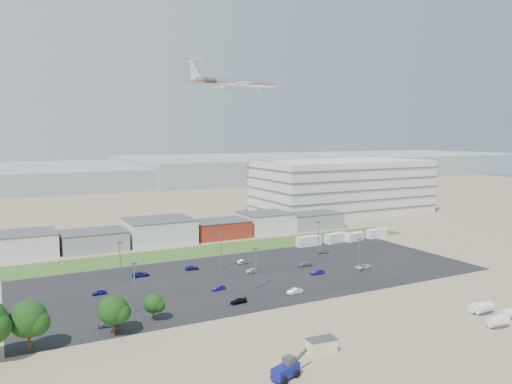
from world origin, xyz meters
TOP-DOWN VIEW (x-y plane):
  - ground at (0.00, 0.00)m, footprint 700.00×700.00m
  - parking_lot at (5.00, 20.00)m, footprint 120.00×50.00m
  - grass_strip at (0.00, 52.00)m, footprint 160.00×16.00m
  - hills_backdrop at (40.00, 315.00)m, footprint 700.00×200.00m
  - building_row at (-17.00, 71.00)m, footprint 170.00×20.00m
  - parking_garage at (90.00, 95.00)m, footprint 80.00×40.00m
  - portable_shed at (-7.25, -27.38)m, footprint 5.20×2.95m
  - telehandler at (-17.39, -32.43)m, footprint 8.15×5.09m
  - storage_tank_nw at (32.66, -26.54)m, footprint 4.12×2.24m
  - storage_tank_ne at (33.32, -27.40)m, footprint 4.25×2.13m
  - storage_tank_sw at (29.30, -33.73)m, footprint 4.39×2.60m
  - storage_tank_se at (35.31, -31.77)m, footprint 3.93×2.25m
  - box_trailer_a at (36.70, 42.80)m, footprint 8.77×2.96m
  - box_trailer_b at (47.89, 43.00)m, footprint 8.92×4.27m
  - box_trailer_c at (55.32, 42.08)m, footprint 7.97×3.96m
  - box_trailer_d at (66.11, 42.99)m, footprint 8.59×3.56m
  - tree_left at (-51.12, -3.94)m, footprint 6.74×6.74m
  - tree_mid at (-36.03, -2.11)m, footprint 4.95×4.95m
  - tree_right at (-37.04, -3.73)m, footprint 5.74×5.74m
  - tree_near at (-28.36, 0.22)m, footprint 4.18×4.18m
  - lightpole_front_l at (-30.35, 7.11)m, footprint 1.23×0.51m
  - lightpole_front_m at (-0.74, 9.14)m, footprint 1.18×0.49m
  - lightpole_front_r at (29.82, 8.45)m, footprint 1.11×0.46m
  - lightpole_back_l at (-28.33, 29.85)m, footprint 1.20×0.50m
  - lightpole_back_m at (-1.36, 28.91)m, footprint 1.22×0.51m
  - lightpole_back_r at (31.73, 30.06)m, footprint 1.23×0.51m
  - airliner at (36.60, 100.78)m, footprint 43.68×29.85m
  - parked_car_0 at (33.75, 11.58)m, footprint 4.61×2.34m
  - parked_car_1 at (19.48, 12.91)m, footprint 3.94×1.38m
  - parked_car_3 at (-9.00, 1.71)m, footprint 3.93×1.84m
  - parked_car_4 at (-9.17, 12.38)m, footprint 3.57×1.65m
  - parked_car_5 at (-34.99, 22.04)m, footprint 3.31×1.50m
  - parked_car_6 at (-8.44, 32.44)m, footprint 3.92×1.90m
  - parked_car_7 at (4.82, 22.02)m, footprint 3.84×1.75m
  - parked_car_8 at (34.44, 31.61)m, footprint 3.75×1.83m
  - parked_car_9 at (-22.59, 32.46)m, footprint 4.43×2.11m
  - parked_car_10 at (-36.96, 1.23)m, footprint 4.17×1.99m
  - parked_car_11 at (7.06, 31.73)m, footprint 3.90×1.77m
  - parked_car_12 at (21.02, 21.43)m, footprint 4.30×1.77m
  - parked_car_13 at (5.54, 1.65)m, footprint 4.10×1.72m

SIDE VIEW (x-z plane):
  - ground at x=0.00m, z-range 0.00..0.00m
  - parking_lot at x=5.00m, z-range 0.00..0.01m
  - grass_strip at x=0.00m, z-range 0.00..0.02m
  - parked_car_6 at x=-8.44m, z-range 0.00..1.10m
  - parked_car_5 at x=-34.99m, z-range 0.00..1.10m
  - parked_car_3 at x=-9.00m, z-range 0.00..1.11m
  - parked_car_4 at x=-9.17m, z-range 0.00..1.13m
  - parked_car_10 at x=-36.96m, z-range 0.00..1.17m
  - parked_car_7 at x=4.82m, z-range 0.00..1.22m
  - parked_car_9 at x=-22.59m, z-range 0.00..1.22m
  - parked_car_8 at x=34.44m, z-range 0.00..1.23m
  - parked_car_11 at x=7.06m, z-range 0.00..1.24m
  - parked_car_12 at x=21.02m, z-range 0.00..1.24m
  - parked_car_0 at x=33.75m, z-range 0.00..1.25m
  - parked_car_1 at x=19.48m, z-range 0.00..1.30m
  - parked_car_13 at x=5.54m, z-range 0.00..1.32m
  - storage_tank_se at x=35.31m, z-range 0.00..2.25m
  - storage_tank_nw at x=32.66m, z-range 0.00..2.40m
  - storage_tank_sw at x=29.30m, z-range 0.00..2.49m
  - portable_shed at x=-7.25m, z-range 0.00..2.54m
  - storage_tank_ne at x=33.32m, z-range 0.00..2.55m
  - box_trailer_c at x=55.32m, z-range 0.00..2.86m
  - box_trailer_d at x=66.11m, z-range 0.00..3.13m
  - box_trailer_b at x=47.89m, z-range 0.00..3.21m
  - telehandler at x=-17.39m, z-range 0.00..3.22m
  - box_trailer_a at x=36.70m, z-range 0.00..3.26m
  - tree_near at x=-28.36m, z-range 0.00..6.27m
  - tree_mid at x=-36.03m, z-range 0.00..7.42m
  - building_row at x=-17.00m, z-range 0.00..8.00m
  - tree_right at x=-37.04m, z-range 0.00..8.62m
  - hills_backdrop at x=40.00m, z-range 0.00..9.00m
  - lightpole_front_r at x=29.82m, z-range 0.00..9.47m
  - lightpole_front_m at x=-0.74m, z-range 0.00..10.03m
  - tree_left at x=-51.12m, z-range 0.00..10.10m
  - lightpole_back_l at x=-28.33m, z-range 0.00..10.22m
  - lightpole_back_m at x=-1.36m, z-range 0.00..10.39m
  - lightpole_front_l at x=-30.35m, z-range 0.00..10.44m
  - lightpole_back_r at x=31.73m, z-range 0.00..10.48m
  - parking_garage at x=90.00m, z-range 0.00..25.00m
  - airliner at x=36.60m, z-range 52.56..65.45m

